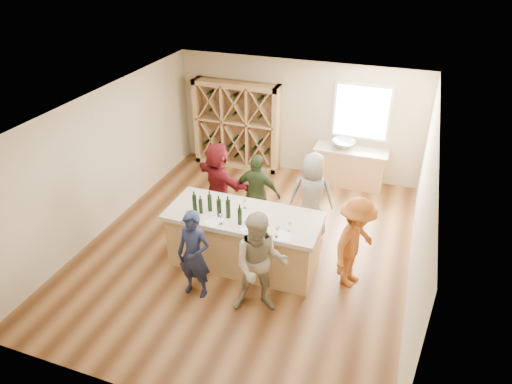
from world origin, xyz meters
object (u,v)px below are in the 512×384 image
(wine_bottle_d, at_px, (219,208))
(person_far_left, at_px, (218,181))
(sink, at_px, (343,144))
(person_far_right, at_px, (312,196))
(wine_bottle_e, at_px, (228,209))
(person_near_left, at_px, (194,255))
(person_far_mid, at_px, (257,193))
(person_server, at_px, (355,243))
(wine_bottle_a, at_px, (195,203))
(tasting_counter_base, at_px, (244,241))
(wine_rack, at_px, (237,125))
(person_near_right, at_px, (260,264))
(wine_bottle_f, at_px, (240,216))
(wine_bottle_c, at_px, (210,203))
(wine_bottle_b, at_px, (201,206))

(wine_bottle_d, height_order, person_far_left, person_far_left)
(sink, bearing_deg, person_far_right, -94.53)
(wine_bottle_e, bearing_deg, person_near_left, -108.35)
(person_far_mid, bearing_deg, person_near_left, 83.90)
(wine_bottle_d, relative_size, person_server, 0.19)
(wine_bottle_a, bearing_deg, person_server, 6.59)
(wine_bottle_e, relative_size, person_far_mid, 0.20)
(sink, height_order, wine_bottle_d, wine_bottle_d)
(sink, height_order, tasting_counter_base, sink)
(wine_rack, bearing_deg, person_near_left, -76.62)
(sink, bearing_deg, person_server, -76.57)
(person_near_right, distance_m, wine_bottle_f, 0.96)
(sink, xyz_separation_m, person_far_left, (-2.16, -2.35, -0.16))
(wine_bottle_a, bearing_deg, sink, 63.48)
(person_far_left, bearing_deg, wine_bottle_c, 136.28)
(sink, distance_m, wine_bottle_d, 4.15)
(tasting_counter_base, height_order, person_server, person_server)
(sink, bearing_deg, wine_bottle_c, -114.04)
(wine_bottle_a, xyz_separation_m, person_near_left, (0.36, -0.82, -0.44))
(wine_bottle_d, relative_size, person_far_mid, 0.20)
(wine_bottle_e, relative_size, person_near_right, 0.19)
(wine_rack, distance_m, wine_bottle_a, 4.01)
(person_far_right, bearing_deg, wine_bottle_c, 36.03)
(sink, xyz_separation_m, wine_bottle_c, (-1.68, -3.77, 0.22))
(wine_bottle_e, bearing_deg, wine_bottle_c, 166.89)
(wine_bottle_b, bearing_deg, person_near_left, -73.78)
(wine_bottle_d, relative_size, wine_bottle_f, 1.09)
(wine_bottle_c, bearing_deg, person_server, 5.12)
(person_server, bearing_deg, wine_bottle_f, 123.78)
(wine_rack, bearing_deg, wine_bottle_f, -67.70)
(person_near_right, height_order, person_server, person_near_right)
(wine_bottle_b, xyz_separation_m, person_far_mid, (0.55, 1.39, -0.39))
(wine_bottle_a, bearing_deg, person_far_right, 41.20)
(wine_bottle_f, bearing_deg, person_far_mid, 98.18)
(wine_bottle_b, xyz_separation_m, person_near_left, (0.23, -0.79, -0.42))
(wine_bottle_a, height_order, wine_bottle_b, wine_bottle_a)
(person_far_right, distance_m, person_far_left, 1.97)
(person_near_right, bearing_deg, sink, 66.24)
(person_far_right, height_order, wine_bottle_f, person_far_right)
(wine_bottle_a, relative_size, wine_bottle_e, 0.93)
(person_far_left, bearing_deg, person_near_left, 131.91)
(person_far_right, bearing_deg, person_far_left, -7.39)
(person_server, bearing_deg, person_near_left, 135.75)
(person_far_right, bearing_deg, person_near_right, 75.99)
(wine_bottle_a, relative_size, person_near_left, 0.20)
(person_far_left, bearing_deg, wine_bottle_a, 126.36)
(wine_bottle_e, bearing_deg, wine_bottle_d, -171.66)
(tasting_counter_base, relative_size, wine_bottle_e, 7.79)
(wine_bottle_c, bearing_deg, person_near_left, -83.03)
(sink, xyz_separation_m, person_far_right, (-0.19, -2.34, -0.13))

